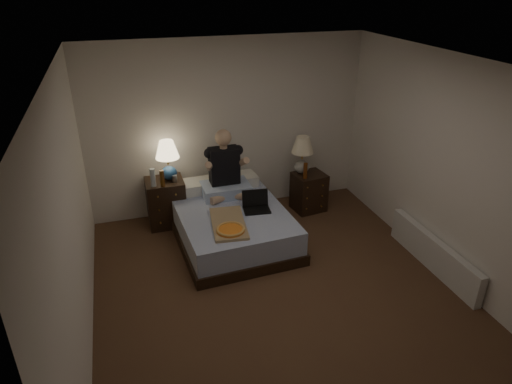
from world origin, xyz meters
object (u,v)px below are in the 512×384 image
object	(u,v)px
beer_bottle_left	(162,178)
radiator	(433,254)
soda_can	(175,179)
person	(225,164)
lamp_left	(168,160)
bed	(231,224)
lamp_right	(302,155)
pizza_box	(231,230)
laptop	(257,202)
beer_bottle_right	(305,171)
nightstand_right	(309,192)
nightstand_left	(166,202)
water_bottle	(153,178)

from	to	relation	value
beer_bottle_left	radiator	size ratio (longest dim) A/B	0.14
soda_can	person	distance (m)	0.72
lamp_left	bed	bearing A→B (deg)	-46.14
lamp_right	pizza_box	world-z (taller)	lamp_right
soda_can	pizza_box	xyz separation A→B (m)	(0.47, -1.18, -0.23)
lamp_left	laptop	xyz separation A→B (m)	(1.00, -0.85, -0.38)
pizza_box	radiator	distance (m)	2.45
soda_can	beer_bottle_right	bearing A→B (deg)	-6.79
nightstand_right	laptop	bearing A→B (deg)	-155.93
lamp_right	nightstand_left	bearing A→B (deg)	176.68
nightstand_left	lamp_right	world-z (taller)	lamp_right
bed	person	xyz separation A→B (m)	(0.04, 0.44, 0.69)
person	laptop	world-z (taller)	person
person	beer_bottle_left	bearing A→B (deg)	175.50
beer_bottle_left	laptop	bearing A→B (deg)	-30.08
water_bottle	beer_bottle_left	xyz separation A→B (m)	(0.12, -0.04, -0.01)
nightstand_right	water_bottle	world-z (taller)	water_bottle
beer_bottle_left	laptop	world-z (taller)	beer_bottle_left
pizza_box	beer_bottle_right	bearing A→B (deg)	42.15
soda_can	person	world-z (taller)	person
beer_bottle_right	pizza_box	distance (m)	1.67
lamp_right	radiator	size ratio (longest dim) A/B	0.35
water_bottle	pizza_box	bearing A→B (deg)	-56.03
person	radiator	size ratio (longest dim) A/B	0.58
soda_can	beer_bottle_right	size ratio (longest dim) A/B	0.43
water_bottle	radiator	size ratio (longest dim) A/B	0.16
lamp_left	soda_can	size ratio (longest dim) A/B	5.60
laptop	bed	bearing A→B (deg)	162.89
soda_can	pizza_box	distance (m)	1.29
beer_bottle_left	radiator	bearing A→B (deg)	-32.33
soda_can	lamp_right	bearing A→B (deg)	-0.82
nightstand_left	beer_bottle_right	distance (m)	2.02
person	lamp_left	bearing A→B (deg)	159.58
lamp_left	water_bottle	xyz separation A→B (m)	(-0.23, -0.16, -0.16)
person	beer_bottle_right	bearing A→B (deg)	-3.04
bed	pizza_box	distance (m)	0.66
nightstand_right	pizza_box	xyz separation A→B (m)	(-1.48, -1.07, 0.20)
lamp_left	beer_bottle_right	size ratio (longest dim) A/B	2.43
nightstand_left	beer_bottle_left	size ratio (longest dim) A/B	2.90
water_bottle	radiator	xyz separation A→B (m)	(3.07, -1.91, -0.59)
bed	lamp_right	xyz separation A→B (m)	(1.23, 0.57, 0.63)
laptop	radiator	distance (m)	2.25
bed	radiator	world-z (taller)	bed
laptop	pizza_box	size ratio (longest dim) A/B	0.45
beer_bottle_right	pizza_box	size ratio (longest dim) A/B	0.30
person	laptop	bearing A→B (deg)	-65.15
beer_bottle_left	beer_bottle_right	distance (m)	2.01
nightstand_left	beer_bottle_left	xyz separation A→B (m)	(-0.03, -0.18, 0.45)
lamp_right	beer_bottle_right	world-z (taller)	lamp_right
lamp_right	water_bottle	size ratio (longest dim) A/B	2.24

